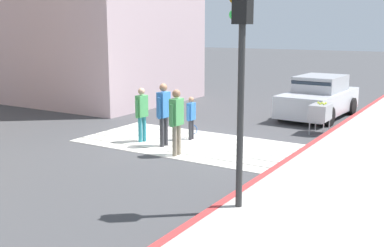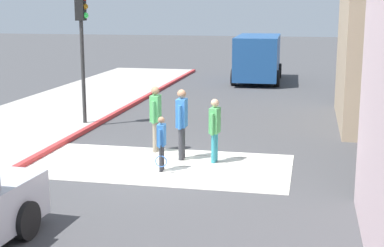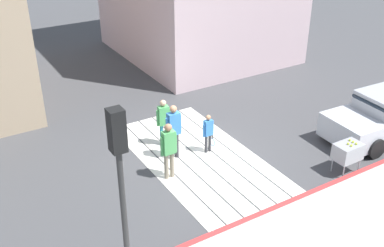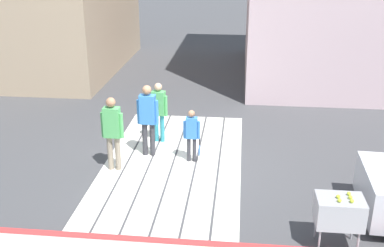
# 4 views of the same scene
# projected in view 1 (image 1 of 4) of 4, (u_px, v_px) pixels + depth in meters

# --- Properties ---
(ground_plane) EXTENTS (120.00, 120.00, 0.00)m
(ground_plane) POSITION_uv_depth(u_px,v_px,m) (188.00, 143.00, 13.90)
(ground_plane) COLOR #424244
(crosswalk_stripes) EXTENTS (6.40, 3.25, 0.01)m
(crosswalk_stripes) POSITION_uv_depth(u_px,v_px,m) (188.00, 143.00, 13.90)
(crosswalk_stripes) COLOR silver
(crosswalk_stripes) RESTS_ON ground
(curb_painted) EXTENTS (0.16, 40.00, 0.13)m
(curb_painted) POSITION_uv_depth(u_px,v_px,m) (294.00, 157.00, 12.22)
(curb_painted) COLOR #BC3333
(curb_painted) RESTS_ON ground
(car_parked_near_curb) EXTENTS (2.14, 4.38, 1.57)m
(car_parked_near_curb) POSITION_uv_depth(u_px,v_px,m) (319.00, 98.00, 17.82)
(car_parked_near_curb) COLOR silver
(car_parked_near_curb) RESTS_ON ground
(traffic_light_corner) EXTENTS (0.39, 0.28, 4.24)m
(traffic_light_corner) POSITION_uv_depth(u_px,v_px,m) (241.00, 46.00, 8.12)
(traffic_light_corner) COLOR #2D2D2D
(traffic_light_corner) RESTS_ON ground
(tennis_ball_cart) EXTENTS (0.56, 0.80, 1.02)m
(tennis_ball_cart) POSITION_uv_depth(u_px,v_px,m) (320.00, 112.00, 15.02)
(tennis_ball_cart) COLOR #99999E
(tennis_ball_cart) RESTS_ON ground
(pedestrian_adult_lead) EXTENTS (0.23, 0.52, 1.77)m
(pedestrian_adult_lead) POSITION_uv_depth(u_px,v_px,m) (176.00, 118.00, 12.37)
(pedestrian_adult_lead) COLOR gray
(pedestrian_adult_lead) RESTS_ON ground
(pedestrian_adult_trailing) EXTENTS (0.23, 0.53, 1.81)m
(pedestrian_adult_trailing) POSITION_uv_depth(u_px,v_px,m) (164.00, 110.00, 13.34)
(pedestrian_adult_trailing) COLOR #333338
(pedestrian_adult_trailing) RESTS_ON ground
(pedestrian_adult_side) EXTENTS (0.26, 0.47, 1.62)m
(pedestrian_adult_side) POSITION_uv_depth(u_px,v_px,m) (142.00, 111.00, 13.91)
(pedestrian_adult_side) COLOR teal
(pedestrian_adult_side) RESTS_ON ground
(pedestrian_child_with_racket) EXTENTS (0.28, 0.40, 1.32)m
(pedestrian_child_with_racket) POSITION_uv_depth(u_px,v_px,m) (191.00, 116.00, 14.20)
(pedestrian_child_with_racket) COLOR #333338
(pedestrian_child_with_racket) RESTS_ON ground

